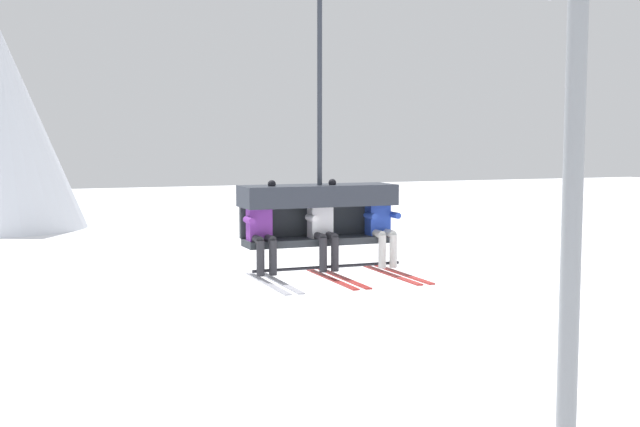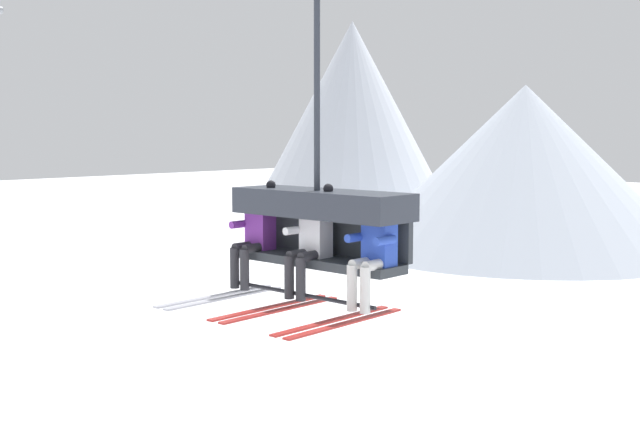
{
  "view_description": "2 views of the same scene",
  "coord_description": "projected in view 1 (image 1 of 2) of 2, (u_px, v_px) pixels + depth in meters",
  "views": [
    {
      "loc": [
        -2.18,
        -11.41,
        6.6
      ],
      "look_at": [
        1.91,
        -0.93,
        5.56
      ],
      "focal_mm": 45.0,
      "sensor_mm": 36.0,
      "label": 1
    },
    {
      "loc": [
        8.02,
        -7.39,
        6.59
      ],
      "look_at": [
        1.88,
        -0.67,
        5.68
      ],
      "focal_mm": 45.0,
      "sensor_mm": 36.0,
      "label": 2
    }
  ],
  "objects": [
    {
      "name": "skier_blue",
      "position": [
        381.0,
        225.0,
        11.64
      ],
      "size": [
        0.46,
        1.7,
        1.23
      ],
      "color": "#2847B7"
    },
    {
      "name": "skier_white",
      "position": [
        323.0,
        226.0,
        11.32
      ],
      "size": [
        0.48,
        1.7,
        1.34
      ],
      "color": "silver"
    },
    {
      "name": "lift_tower_far",
      "position": [
        572.0,
        237.0,
        14.06
      ],
      "size": [
        0.36,
        1.88,
        9.45
      ],
      "color": "gray",
      "rests_on": "ground_plane"
    },
    {
      "name": "mountain_peak_east",
      "position": [
        0.0,
        126.0,
        58.6
      ],
      "size": [
        12.04,
        12.04,
        15.12
      ],
      "color": "white",
      "rests_on": "ground_plane"
    },
    {
      "name": "chairlift_chair",
      "position": [
        318.0,
        202.0,
        11.49
      ],
      "size": [
        2.24,
        0.74,
        4.43
      ],
      "color": "#33383D"
    },
    {
      "name": "skier_purple",
      "position": [
        262.0,
        228.0,
        10.99
      ],
      "size": [
        0.48,
        1.7,
        1.34
      ],
      "color": "purple"
    }
  ]
}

